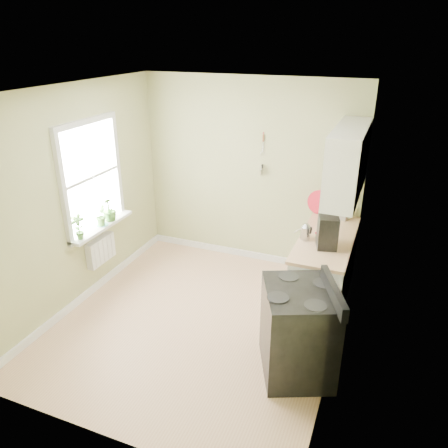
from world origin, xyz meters
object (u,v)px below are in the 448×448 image
at_px(stand_mixer, 345,206).
at_px(kettle, 305,232).
at_px(coffee_maker, 327,233).
at_px(stove, 298,331).

height_order(stand_mixer, kettle, stand_mixer).
height_order(kettle, coffee_maker, coffee_maker).
bearing_deg(stand_mixer, stove, -92.98).
distance_m(stand_mixer, coffee_maker, 1.02).
bearing_deg(stove, stand_mixer, 87.02).
height_order(stove, kettle, kettle).
xyz_separation_m(stand_mixer, coffee_maker, (-0.07, -1.02, 0.03)).
height_order(stand_mixer, coffee_maker, coffee_maker).
height_order(stove, coffee_maker, coffee_maker).
distance_m(stove, kettle, 1.35).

